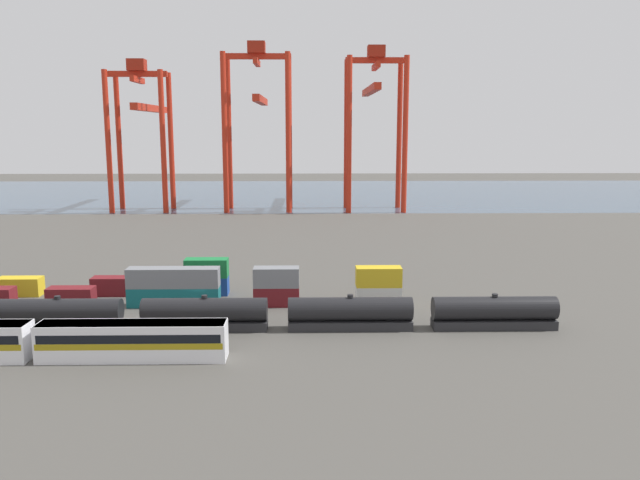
{
  "coord_description": "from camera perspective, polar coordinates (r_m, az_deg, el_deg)",
  "views": [
    {
      "loc": [
        14.77,
        -81.53,
        23.36
      ],
      "look_at": [
        16.57,
        16.98,
        5.88
      ],
      "focal_mm": 35.39,
      "sensor_mm": 36.0,
      "label": 1
    }
  ],
  "objects": [
    {
      "name": "gantry_crane_west",
      "position": [
        190.64,
        -15.77,
        10.37
      ],
      "size": [
        16.66,
        37.3,
        42.28
      ],
      "color": "red",
      "rests_on": "ground_plane"
    },
    {
      "name": "shipping_container_1",
      "position": [
        90.24,
        -21.58,
        -4.81
      ],
      "size": [
        6.04,
        2.44,
        2.6
      ],
      "primitive_type": "cube",
      "color": "maroon",
      "rests_on": "ground_plane"
    },
    {
      "name": "gantry_crane_east",
      "position": [
        185.78,
        4.92,
        11.61
      ],
      "size": [
        17.12,
        39.97,
        46.07
      ],
      "color": "red",
      "rests_on": "ground_plane"
    },
    {
      "name": "freight_tank_row",
      "position": [
        75.49,
        -10.36,
        -6.58
      ],
      "size": [
        82.71,
        2.73,
        4.19
      ],
      "color": "#232326",
      "rests_on": "ground_plane"
    },
    {
      "name": "ground_plane",
      "position": [
        124.63,
        -7.83,
        -0.84
      ],
      "size": [
        420.0,
        420.0,
        0.0
      ],
      "primitive_type": "plane",
      "color": "#4C4944"
    },
    {
      "name": "shipping_container_5",
      "position": [
        84.01,
        -3.98,
        -3.36
      ],
      "size": [
        6.04,
        2.44,
        2.6
      ],
      "primitive_type": "cube",
      "color": "slate",
      "rests_on": "shipping_container_4"
    },
    {
      "name": "gantry_crane_central",
      "position": [
        184.71,
        -5.6,
        11.48
      ],
      "size": [
        19.16,
        35.44,
        47.08
      ],
      "color": "red",
      "rests_on": "ground_plane"
    },
    {
      "name": "harbour_water",
      "position": [
        230.27,
        -4.73,
        4.21
      ],
      "size": [
        400.0,
        110.0,
        0.01
      ],
      "primitive_type": "cube",
      "color": "#384C60",
      "rests_on": "ground_plane"
    },
    {
      "name": "shipping_container_3",
      "position": [
        85.79,
        -13.12,
        -3.32
      ],
      "size": [
        12.1,
        2.44,
        2.6
      ],
      "primitive_type": "cube",
      "color": "slate",
      "rests_on": "shipping_container_2"
    },
    {
      "name": "passenger_train",
      "position": [
        71.18,
        -24.45,
        -8.21
      ],
      "size": [
        39.17,
        3.14,
        3.9
      ],
      "color": "silver",
      "rests_on": "ground_plane"
    },
    {
      "name": "shipping_container_6",
      "position": [
        85.05,
        5.29,
        -5.02
      ],
      "size": [
        6.04,
        2.44,
        2.6
      ],
      "primitive_type": "cube",
      "color": "silver",
      "rests_on": "ground_plane"
    },
    {
      "name": "shipping_container_12",
      "position": [
        91.34,
        -10.17,
        -4.08
      ],
      "size": [
        6.04,
        2.44,
        2.6
      ],
      "primitive_type": "cube",
      "color": "#1C4299",
      "rests_on": "ground_plane"
    },
    {
      "name": "shipping_container_11",
      "position": [
        94.34,
        -18.14,
        -3.97
      ],
      "size": [
        6.04,
        2.44,
        2.6
      ],
      "primitive_type": "cube",
      "color": "maroon",
      "rests_on": "ground_plane"
    },
    {
      "name": "shipping_container_4",
      "position": [
        84.65,
        -3.95,
        -5.07
      ],
      "size": [
        6.04,
        2.44,
        2.6
      ],
      "primitive_type": "cube",
      "color": "maroon",
      "rests_on": "ground_plane"
    },
    {
      "name": "shipping_container_13",
      "position": [
        90.75,
        -10.22,
        -2.48
      ],
      "size": [
        6.04,
        2.44,
        2.6
      ],
      "primitive_type": "cube",
      "color": "#197538",
      "rests_on": "shipping_container_12"
    },
    {
      "name": "shipping_container_7",
      "position": [
        84.41,
        5.32,
        -3.31
      ],
      "size": [
        6.04,
        2.44,
        2.6
      ],
      "primitive_type": "cube",
      "color": "gold",
      "rests_on": "shipping_container_6"
    },
    {
      "name": "shipping_container_10",
      "position": [
        99.03,
        -25.48,
        -3.81
      ],
      "size": [
        6.04,
        2.44,
        2.6
      ],
      "primitive_type": "cube",
      "color": "gold",
      "rests_on": "ground_plane"
    },
    {
      "name": "shipping_container_2",
      "position": [
        86.42,
        -13.05,
        -4.99
      ],
      "size": [
        12.1,
        2.44,
        2.6
      ],
      "primitive_type": "cube",
      "color": "#146066",
      "rests_on": "ground_plane"
    }
  ]
}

